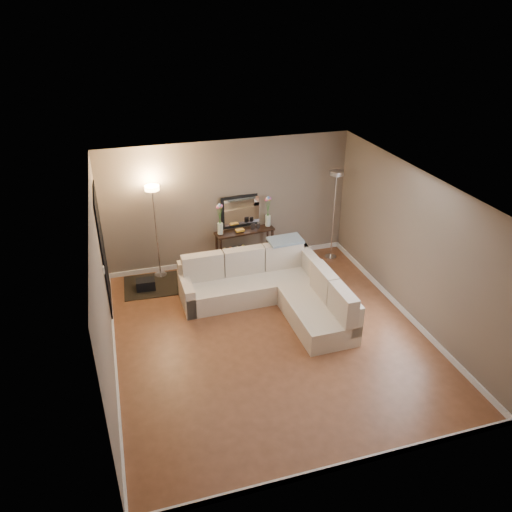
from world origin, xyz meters
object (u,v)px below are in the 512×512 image
object	(u,v)px
sectional_sofa	(273,288)
floor_lamp_lit	(154,214)
console_table	(241,245)
floor_lamp_unlit	(335,198)

from	to	relation	value
sectional_sofa	floor_lamp_lit	xyz separation A→B (m)	(-1.85, 1.63, 1.02)
sectional_sofa	console_table	bearing A→B (deg)	95.33
console_table	floor_lamp_lit	xyz separation A→B (m)	(-1.70, -0.02, 0.92)
sectional_sofa	floor_lamp_lit	world-z (taller)	floor_lamp_lit
sectional_sofa	floor_lamp_lit	distance (m)	2.66
floor_lamp_unlit	console_table	bearing A→B (deg)	171.63
sectional_sofa	console_table	distance (m)	1.66
floor_lamp_unlit	sectional_sofa	bearing A→B (deg)	-142.11
console_table	floor_lamp_lit	distance (m)	1.93
floor_lamp_lit	floor_lamp_unlit	distance (m)	3.61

